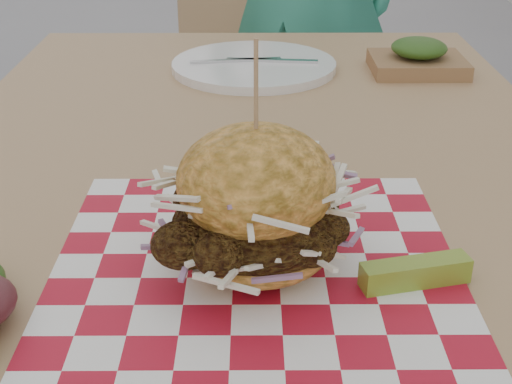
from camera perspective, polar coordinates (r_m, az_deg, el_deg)
patio_table at (r=0.90m, az=-0.10°, el=-1.64°), size 0.80×1.20×0.75m
patio_chair at (r=1.95m, az=0.36°, el=10.40°), size 0.50×0.50×0.95m
paper_liner at (r=0.64m, az=0.00°, el=-5.95°), size 0.36×0.36×0.00m
sandwich at (r=0.61m, az=-0.00°, el=-1.37°), size 0.18×0.18×0.20m
pickle_spear at (r=0.62m, az=12.62°, el=-6.30°), size 0.10×0.04×0.02m
place_setting at (r=1.19m, az=-0.17°, el=10.07°), size 0.27×0.27×0.02m
kraft_tray at (r=1.20m, az=12.84°, el=10.38°), size 0.15×0.12×0.06m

